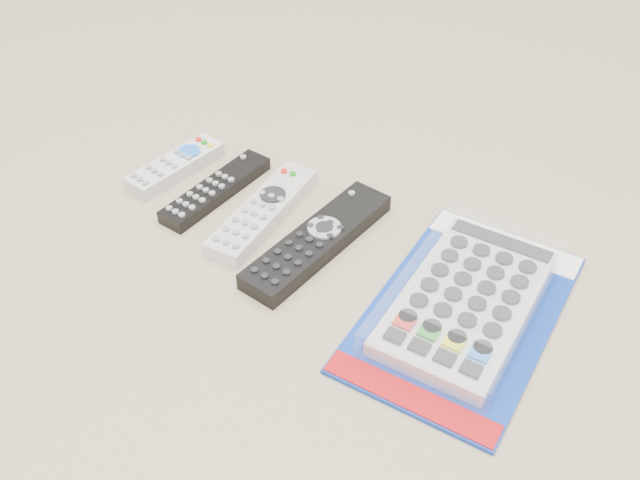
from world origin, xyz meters
The scene contains 5 objects.
remote_small_grey centered at (-0.25, 0.03, 0.01)m, with size 0.07×0.15×0.02m.
remote_slim_black centered at (-0.16, 0.02, 0.01)m, with size 0.06×0.19×0.02m.
remote_silver_dvd centered at (-0.08, 0.01, 0.01)m, with size 0.05×0.20×0.02m.
remote_large_black centered at (0.01, -0.01, 0.01)m, with size 0.10×0.24×0.03m.
jumbo_remote_packaged centered at (0.21, -0.02, 0.02)m, with size 0.20×0.32×0.04m.
Camera 1 is at (0.33, -0.59, 0.59)m, focal length 40.00 mm.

